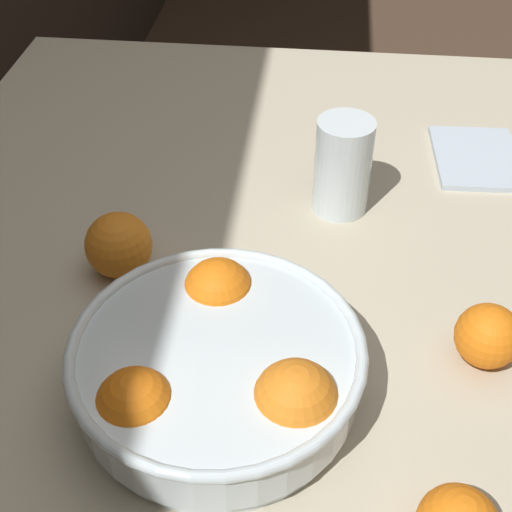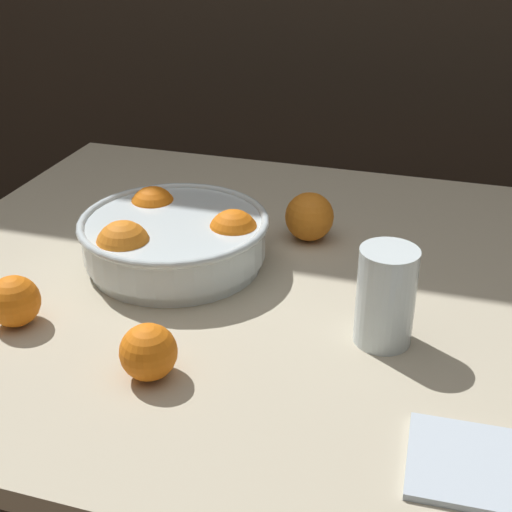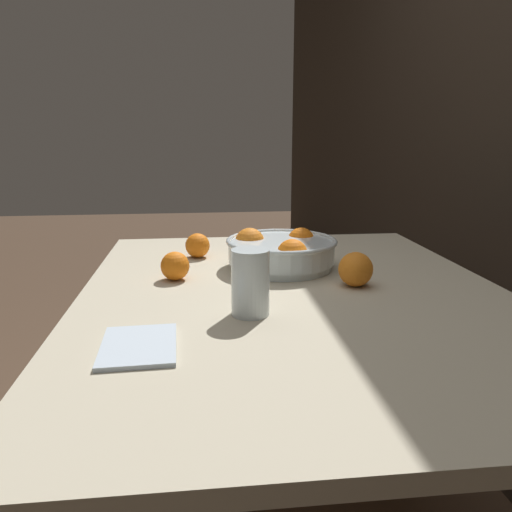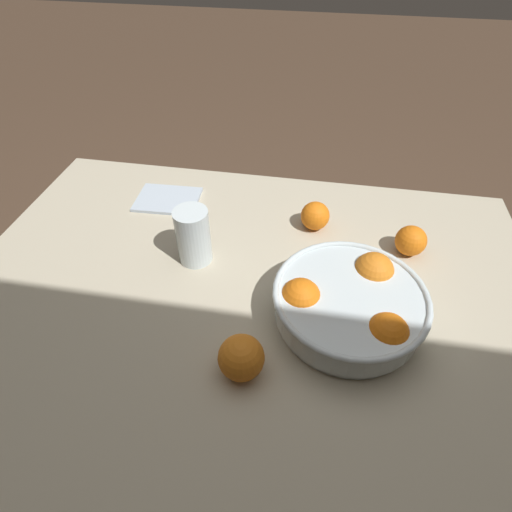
{
  "view_description": "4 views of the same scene",
  "coord_description": "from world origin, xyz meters",
  "views": [
    {
      "loc": [
        -0.64,
        -0.08,
        1.34
      ],
      "look_at": [
        -0.06,
        -0.02,
        0.84
      ],
      "focal_mm": 50.0,
      "sensor_mm": 36.0,
      "label": 1
    },
    {
      "loc": [
        0.19,
        -0.88,
        1.29
      ],
      "look_at": [
        -0.06,
        -0.03,
        0.82
      ],
      "focal_mm": 50.0,
      "sensor_mm": 36.0,
      "label": 2
    },
    {
      "loc": [
        1.03,
        -0.2,
        1.11
      ],
      "look_at": [
        -0.06,
        -0.08,
        0.84
      ],
      "focal_mm": 35.0,
      "sensor_mm": 36.0,
      "label": 3
    },
    {
      "loc": [
        -0.11,
        0.49,
        1.39
      ],
      "look_at": [
        -0.01,
        -0.07,
        0.84
      ],
      "focal_mm": 28.0,
      "sensor_mm": 36.0,
      "label": 4
    }
  ],
  "objects": [
    {
      "name": "napkin",
      "position": [
        0.26,
        -0.31,
        0.77
      ],
      "size": [
        0.17,
        0.13,
        0.01
      ],
      "primitive_type": "cube",
      "rotation": [
        0.0,
        0.0,
        0.04
      ],
      "color": "silver",
      "rests_on": "dining_table"
    },
    {
      "name": "orange_loose_front",
      "position": [
        -0.34,
        -0.21,
        0.8
      ],
      "size": [
        0.07,
        0.07,
        0.07
      ],
      "primitive_type": "sphere",
      "color": "orange",
      "rests_on": "dining_table"
    },
    {
      "name": "ground_plane",
      "position": [
        0.0,
        0.0,
        0.0
      ],
      "size": [
        12.0,
        12.0,
        0.0
      ],
      "primitive_type": "plane",
      "color": "#4C3828"
    },
    {
      "name": "fruit_bowl",
      "position": [
        -0.2,
        -0.0,
        0.81
      ],
      "size": [
        0.28,
        0.28,
        0.1
      ],
      "color": "silver",
      "rests_on": "dining_table"
    },
    {
      "name": "orange_loose_aside",
      "position": [
        -0.12,
        -0.27,
        0.8
      ],
      "size": [
        0.07,
        0.07,
        0.07
      ],
      "primitive_type": "sphere",
      "color": "orange",
      "rests_on": "dining_table"
    },
    {
      "name": "juice_glass",
      "position": [
        0.13,
        -0.11,
        0.83
      ],
      "size": [
        0.07,
        0.07,
        0.13
      ],
      "color": "#F4A314",
      "rests_on": "dining_table"
    },
    {
      "name": "orange_loose_near_bowl",
      "position": [
        -0.03,
        0.14,
        0.81
      ],
      "size": [
        0.08,
        0.08,
        0.08
      ],
      "primitive_type": "sphere",
      "color": "orange",
      "rests_on": "dining_table"
    },
    {
      "name": "dining_table",
      "position": [
        0.0,
        0.0,
        0.69
      ],
      "size": [
        1.21,
        0.94,
        0.77
      ],
      "color": "#B7AD93",
      "rests_on": "ground_plane"
    }
  ]
}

